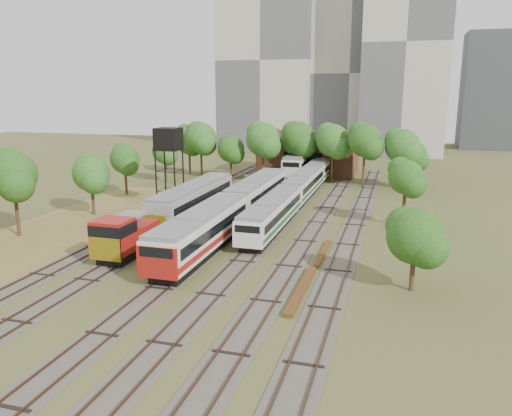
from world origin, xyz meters
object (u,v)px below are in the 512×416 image
(shunter_locomotive, at_px, (125,237))
(water_tower, at_px, (168,141))
(railcar_green_set, at_px, (304,184))
(railcar_red_set, at_px, (234,209))

(shunter_locomotive, distance_m, water_tower, 19.32)
(railcar_green_set, height_order, water_tower, water_tower)
(shunter_locomotive, xyz_separation_m, water_tower, (-4.21, 17.74, 6.41))
(railcar_red_set, xyz_separation_m, shunter_locomotive, (-6.00, -11.42, -0.22))
(railcar_red_set, distance_m, water_tower, 13.51)
(railcar_green_set, relative_size, water_tower, 5.32)
(railcar_red_set, bearing_deg, railcar_green_set, 77.27)
(shunter_locomotive, height_order, water_tower, water_tower)
(railcar_red_set, height_order, railcar_green_set, railcar_red_set)
(railcar_green_set, bearing_deg, shunter_locomotive, -108.95)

